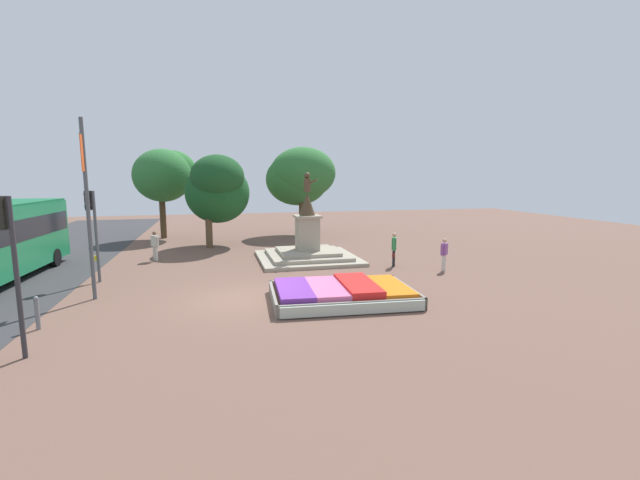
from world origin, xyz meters
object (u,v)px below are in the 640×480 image
at_px(pedestrian_with_handbag, 394,248).
at_px(pedestrian_crossing_plaza, 155,244).
at_px(traffic_light_mid_block, 92,220).
at_px(statue_monument, 307,247).
at_px(flower_planter, 342,293).
at_px(traffic_light_near_crossing, 9,247).
at_px(pedestrian_near_planter, 444,252).
at_px(kerb_bollard_mid_a, 37,312).
at_px(banner_pole, 87,201).

height_order(pedestrian_with_handbag, pedestrian_crossing_plaza, pedestrian_with_handbag).
height_order(traffic_light_mid_block, pedestrian_with_handbag, traffic_light_mid_block).
relative_size(statue_monument, pedestrian_crossing_plaza, 3.26).
bearing_deg(pedestrian_crossing_plaza, flower_planter, -51.51).
height_order(flower_planter, traffic_light_near_crossing, traffic_light_near_crossing).
xyz_separation_m(traffic_light_near_crossing, pedestrian_with_handbag, (13.52, 7.97, -1.85)).
distance_m(traffic_light_mid_block, pedestrian_crossing_plaza, 5.01).
bearing_deg(statue_monument, flower_planter, -93.08).
bearing_deg(flower_planter, pedestrian_crossing_plaza, 128.49).
bearing_deg(pedestrian_near_planter, pedestrian_with_handbag, 142.18).
distance_m(flower_planter, pedestrian_with_handbag, 6.72).
bearing_deg(statue_monument, pedestrian_with_handbag, -35.99).
relative_size(traffic_light_mid_block, pedestrian_crossing_plaza, 2.43).
distance_m(traffic_light_mid_block, pedestrian_near_planter, 15.81).
xyz_separation_m(traffic_light_mid_block, pedestrian_near_planter, (15.63, -1.58, -1.78)).
distance_m(flower_planter, traffic_light_mid_block, 11.04).
bearing_deg(pedestrian_near_planter, traffic_light_near_crossing, -157.31).
bearing_deg(traffic_light_near_crossing, pedestrian_with_handbag, 30.50).
bearing_deg(kerb_bollard_mid_a, banner_pole, 75.58).
distance_m(traffic_light_near_crossing, pedestrian_with_handbag, 15.80).
distance_m(statue_monument, pedestrian_with_handbag, 4.76).
relative_size(flower_planter, pedestrian_with_handbag, 3.12).
distance_m(pedestrian_crossing_plaza, kerb_bollard_mid_a, 10.38).
bearing_deg(pedestrian_with_handbag, pedestrian_crossing_plaza, 159.68).
bearing_deg(kerb_bollard_mid_a, traffic_light_near_crossing, -80.38).
bearing_deg(traffic_light_mid_block, pedestrian_crossing_plaza, 66.75).
bearing_deg(kerb_bollard_mid_a, traffic_light_mid_block, 88.06).
relative_size(statue_monument, pedestrian_with_handbag, 3.07).
relative_size(banner_pole, pedestrian_with_handbag, 3.83).
xyz_separation_m(banner_pole, pedestrian_crossing_plaza, (1.26, 7.10, -2.70)).
distance_m(flower_planter, kerb_bollard_mid_a, 9.65).
bearing_deg(traffic_light_mid_block, pedestrian_with_handbag, -0.32).
relative_size(pedestrian_crossing_plaza, kerb_bollard_mid_a, 1.58).
height_order(statue_monument, banner_pole, banner_pole).
relative_size(flower_planter, traffic_light_mid_block, 1.37).
relative_size(pedestrian_with_handbag, pedestrian_crossing_plaza, 1.06).
distance_m(traffic_light_mid_block, pedestrian_with_handbag, 13.80).
bearing_deg(banner_pole, flower_planter, -15.36).
distance_m(traffic_light_near_crossing, banner_pole, 5.33).
bearing_deg(traffic_light_mid_block, banner_pole, -78.08).
xyz_separation_m(flower_planter, traffic_light_mid_block, (-9.43, 5.22, 2.40)).
relative_size(statue_monument, traffic_light_near_crossing, 1.30).
height_order(flower_planter, kerb_bollard_mid_a, kerb_bollard_mid_a).
xyz_separation_m(pedestrian_crossing_plaza, kerb_bollard_mid_a, (-2.05, -10.17, -0.39)).
height_order(traffic_light_near_crossing, traffic_light_mid_block, traffic_light_near_crossing).
height_order(pedestrian_near_planter, pedestrian_crossing_plaza, pedestrian_crossing_plaza).
distance_m(pedestrian_with_handbag, pedestrian_near_planter, 2.45).
relative_size(statue_monument, traffic_light_mid_block, 1.34).
distance_m(flower_planter, traffic_light_near_crossing, 10.00).
bearing_deg(banner_pole, traffic_light_mid_block, 101.92).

